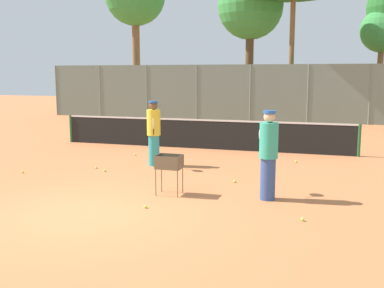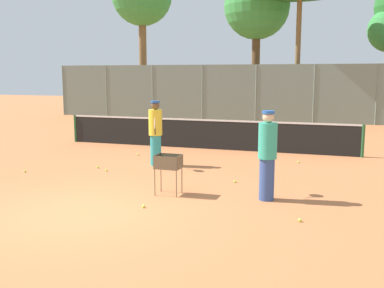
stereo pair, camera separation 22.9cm
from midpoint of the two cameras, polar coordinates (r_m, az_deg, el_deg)
ground_plane at (r=9.04m, az=-13.97°, el=-8.62°), size 80.00×80.00×0.00m
tennis_net at (r=16.16m, az=0.76°, el=1.36°), size 10.82×0.10×1.07m
back_fence at (r=25.88m, az=7.15°, el=6.46°), size 25.56×0.08×3.21m
tree_1 at (r=30.03m, az=7.20°, el=16.81°), size 4.17×4.17×9.01m
tree_4 at (r=31.09m, az=22.81°, el=12.98°), size 2.71×2.71×6.70m
player_white_outfit at (r=9.66m, az=9.01°, el=-1.25°), size 0.54×0.90×1.92m
player_red_cap at (r=13.18m, az=-5.38°, el=1.49°), size 0.49×0.91×1.91m
ball_cart at (r=9.99m, az=-3.60°, el=-2.71°), size 0.56×0.41×0.90m
tennis_ball_0 at (r=14.03m, az=12.61°, el=-2.19°), size 0.07×0.07×0.07m
tennis_ball_1 at (r=9.19m, az=-6.64°, el=-7.90°), size 0.07×0.07×0.07m
tennis_ball_2 at (r=13.15m, az=-12.59°, el=-2.93°), size 0.07×0.07×0.07m
tennis_ball_3 at (r=12.69m, az=-11.51°, el=-3.31°), size 0.07×0.07×0.07m
tennis_ball_4 at (r=8.59m, az=13.11°, el=-9.30°), size 0.07×0.07×0.07m
tennis_ball_5 at (r=11.27m, az=4.86°, el=-4.72°), size 0.07×0.07×0.07m
tennis_ball_6 at (r=13.15m, az=-21.18°, el=-3.32°), size 0.07×0.07×0.07m
tennis_ball_7 at (r=15.01m, az=-7.65°, el=-1.34°), size 0.07×0.07×0.07m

